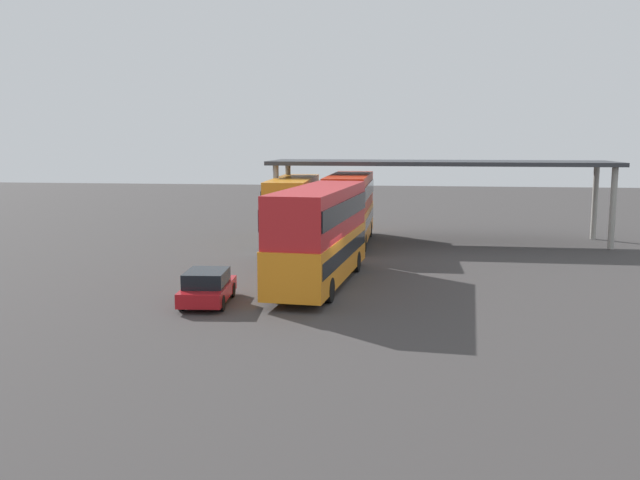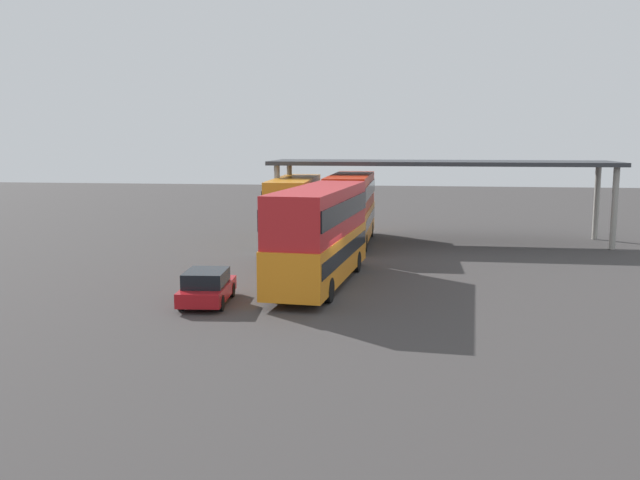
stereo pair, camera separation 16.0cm
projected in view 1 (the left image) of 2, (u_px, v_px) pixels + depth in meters
name	position (u px, v px, depth m)	size (l,w,h in m)	color
ground_plane	(321.00, 297.00, 27.95)	(140.00, 140.00, 0.00)	#3C3938
double_decker_main	(320.00, 232.00, 29.98)	(3.34, 10.73, 4.32)	orange
parked_hatchback	(207.00, 287.00, 26.60)	(1.98, 3.88, 1.35)	#AA141A
double_decker_near_canopy	(293.00, 207.00, 42.61)	(2.92, 10.14, 4.04)	white
double_decker_mid_row	(349.00, 206.00, 42.10)	(2.53, 10.10, 4.27)	orange
depot_canopy	(439.00, 166.00, 42.94)	(21.39, 5.46, 5.08)	#33353A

